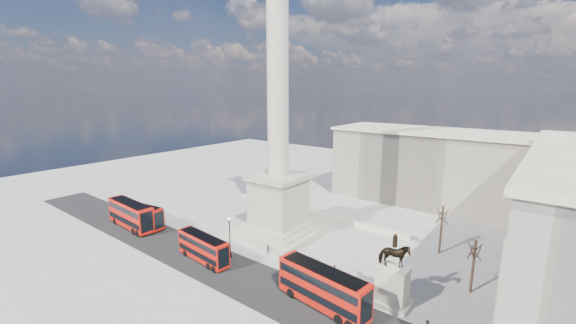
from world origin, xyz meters
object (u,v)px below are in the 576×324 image
Objects in this scene: victorian_lamp at (230,234)px; pedestrian_walking at (335,271)px; red_bus_b at (203,248)px; red_bus_a at (140,215)px; red_bus_e at (131,214)px; red_bus_c at (323,287)px; pedestrian_crossing at (268,249)px; equestrian_statue at (393,280)px; nelsons_column at (278,163)px.

pedestrian_walking is at bearing 17.73° from victorian_lamp.
red_bus_b reaches higher than pedestrian_walking.
red_bus_e is at bearing -133.04° from red_bus_a.
red_bus_a is at bearing -173.41° from red_bus_c.
red_bus_e is 39.84m from pedestrian_walking.
red_bus_b is 9.96m from pedestrian_crossing.
red_bus_a is at bearing 56.71° from pedestrian_crossing.
red_bus_c is 7.20× the size of pedestrian_walking.
red_bus_b is at bearing -11.74° from red_bus_a.
victorian_lamp is at bearing 57.92° from red_bus_b.
red_bus_a is at bearing -173.34° from equestrian_statue.
red_bus_e is at bearing -179.34° from pedestrian_walking.
red_bus_a is 7.08× the size of pedestrian_crossing.
red_bus_e is (-41.42, -1.19, 0.07)m from red_bus_c.
nelsons_column is at bearing 86.63° from red_bus_b.
nelsons_column reaches higher than victorian_lamp.
victorian_lamp reaches higher than red_bus_b.
red_bus_a is at bearing -148.05° from nelsons_column.
red_bus_e is at bearing -171.69° from red_bus_c.
red_bus_c reaches higher than red_bus_b.
pedestrian_walking is at bearing 171.18° from equestrian_statue.
red_bus_b is at bearing 95.21° from pedestrian_crossing.
equestrian_statue is at bearing -19.83° from pedestrian_walking.
pedestrian_walking is at bearing 28.92° from red_bus_b.
pedestrian_crossing is (3.95, -7.45, -12.14)m from nelsons_column.
equestrian_statue is 9.08m from pedestrian_walking.
nelsons_column is 5.51× the size of equestrian_statue.
victorian_lamp is at bearing -173.28° from pedestrian_walking.
nelsons_column is 25.22m from red_bus_c.
red_bus_b is 6.58× the size of pedestrian_crossing.
nelsons_column is at bearing 24.08° from red_bus_a.
red_bus_e reaches higher than red_bus_c.
pedestrian_crossing is at bearing -62.04° from nelsons_column.
red_bus_a reaches higher than red_bus_b.
red_bus_b is 5.98× the size of pedestrian_walking.
equestrian_statue reaches higher than victorian_lamp.
red_bus_c is 41.44m from red_bus_e.
red_bus_c is 8.35m from equestrian_statue.
victorian_lamp is at bearing -88.64° from nelsons_column.
nelsons_column is at bearing -19.13° from pedestrian_crossing.
equestrian_statue is (26.59, 6.83, 1.05)m from red_bus_b.
nelsons_column is 27.68m from equestrian_statue.
red_bus_b is at bearing 2.57° from red_bus_e.
nelsons_column is 4.56× the size of red_bus_a.
victorian_lamp is (-17.99, 1.90, 1.31)m from red_bus_c.
victorian_lamp is (22.55, 1.84, 1.59)m from red_bus_a.
red_bus_c reaches higher than pedestrian_walking.
equestrian_statue is at bearing 10.91° from red_bus_e.
victorian_lamp is (0.29, -12.05, -9.05)m from nelsons_column.
pedestrian_walking is (38.98, 8.05, -1.77)m from red_bus_e.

